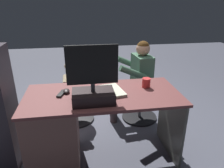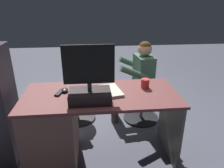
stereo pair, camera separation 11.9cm
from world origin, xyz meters
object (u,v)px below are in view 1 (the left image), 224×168
object	(u,v)px
computer_mouse	(66,91)
cup	(146,83)
monitor	(93,87)
office_chair_teddy	(75,104)
tv_remote	(61,94)
visitor_chair	(140,102)
keyboard	(95,90)
desk	(65,128)
teddy_bear	(73,78)
person	(135,76)

from	to	relation	value
computer_mouse	cup	bearing A→B (deg)	-178.72
monitor	computer_mouse	size ratio (longest dim) A/B	5.21
computer_mouse	office_chair_teddy	xyz separation A→B (m)	(-0.04, -0.73, -0.52)
computer_mouse	cup	world-z (taller)	cup
cup	tv_remote	bearing A→B (deg)	3.37
visitor_chair	keyboard	bearing A→B (deg)	44.33
keyboard	tv_remote	bearing A→B (deg)	4.27
cup	desk	bearing A→B (deg)	6.55
tv_remote	cup	bearing A→B (deg)	-159.25
desk	teddy_bear	bearing A→B (deg)	-95.58
monitor	person	xyz separation A→B (m)	(-0.60, -0.86, -0.25)
desk	monitor	world-z (taller)	monitor
desk	tv_remote	world-z (taller)	tv_remote
visitor_chair	person	world-z (taller)	person
tv_remote	computer_mouse	bearing A→B (deg)	-127.61
keyboard	computer_mouse	xyz separation A→B (m)	(0.27, -0.01, 0.01)
monitor	office_chair_teddy	bearing A→B (deg)	-77.76
tv_remote	office_chair_teddy	distance (m)	0.92
cup	visitor_chair	world-z (taller)	cup
monitor	office_chair_teddy	world-z (taller)	monitor
teddy_bear	visitor_chair	world-z (taller)	teddy_bear
monitor	teddy_bear	world-z (taller)	monitor
desk	keyboard	distance (m)	0.48
desk	office_chair_teddy	bearing A→B (deg)	-95.66
visitor_chair	office_chair_teddy	bearing A→B (deg)	-6.08
desk	office_chair_teddy	world-z (taller)	desk
cup	office_chair_teddy	bearing A→B (deg)	-43.28
tv_remote	visitor_chair	size ratio (longest dim) A/B	0.31
desk	computer_mouse	bearing A→B (deg)	-119.45
teddy_bear	person	xyz separation A→B (m)	(-0.81, 0.10, 0.02)
tv_remote	visitor_chair	xyz separation A→B (m)	(-0.97, -0.67, -0.51)
computer_mouse	desk	bearing A→B (deg)	60.55
office_chair_teddy	teddy_bear	distance (m)	0.37
office_chair_teddy	visitor_chair	bearing A→B (deg)	173.92
computer_mouse	tv_remote	bearing A→B (deg)	35.01
cup	monitor	bearing A→B (deg)	23.34
office_chair_teddy	person	xyz separation A→B (m)	(-0.81, 0.09, 0.39)
desk	cup	size ratio (longest dim) A/B	15.45
monitor	person	distance (m)	1.08
computer_mouse	person	bearing A→B (deg)	-142.59
desk	office_chair_teddy	size ratio (longest dim) A/B	2.89
person	computer_mouse	bearing A→B (deg)	37.41
desk	visitor_chair	bearing A→B (deg)	-143.76
computer_mouse	person	xyz separation A→B (m)	(-0.84, -0.64, -0.13)
desk	person	world-z (taller)	person
teddy_bear	cup	bearing A→B (deg)	136.21
tv_remote	teddy_bear	bearing A→B (deg)	-78.58
keyboard	cup	xyz separation A→B (m)	(-0.52, -0.03, 0.04)
desk	computer_mouse	xyz separation A→B (m)	(-0.04, -0.08, 0.36)
desk	visitor_chair	distance (m)	1.21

